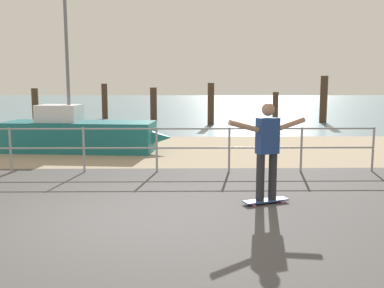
# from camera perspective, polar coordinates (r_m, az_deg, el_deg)

# --- Properties ---
(ground_plane) EXTENTS (24.00, 10.00, 0.04)m
(ground_plane) POSITION_cam_1_polar(r_m,az_deg,el_deg) (5.65, -12.58, -13.56)
(ground_plane) COLOR #474444
(ground_plane) RESTS_ON ground
(beach_strip) EXTENTS (24.00, 6.00, 0.04)m
(beach_strip) POSITION_cam_1_polar(r_m,az_deg,el_deg) (13.34, -5.71, -0.76)
(beach_strip) COLOR tan
(beach_strip) RESTS_ON ground
(sea_surface) EXTENTS (72.00, 50.00, 0.04)m
(sea_surface) POSITION_cam_1_polar(r_m,az_deg,el_deg) (41.20, -2.49, 5.35)
(sea_surface) COLOR slate
(sea_surface) RESTS_ON ground
(railing_fence) EXTENTS (13.36, 0.05, 1.05)m
(railing_fence) POSITION_cam_1_polar(r_m,az_deg,el_deg) (10.10, -14.17, 0.15)
(railing_fence) COLOR gray
(railing_fence) RESTS_ON ground
(sailboat) EXTENTS (5.03, 1.84, 4.55)m
(sailboat) POSITION_cam_1_polar(r_m,az_deg,el_deg) (13.23, -13.96, 1.23)
(sailboat) COLOR #19666B
(sailboat) RESTS_ON ground
(skateboard) EXTENTS (0.82, 0.47, 0.08)m
(skateboard) POSITION_cam_1_polar(r_m,az_deg,el_deg) (7.51, 9.76, -7.41)
(skateboard) COLOR #334C8C
(skateboard) RESTS_ON ground
(skateboarder) EXTENTS (1.38, 0.59, 1.65)m
(skateboarder) POSITION_cam_1_polar(r_m,az_deg,el_deg) (7.31, 9.94, -0.22)
(skateboarder) COLOR #26262B
(skateboarder) RESTS_ON skateboard
(groyne_post_0) EXTENTS (0.32, 0.32, 1.76)m
(groyne_post_0) POSITION_cam_1_polar(r_m,az_deg,el_deg) (22.68, -20.04, 4.72)
(groyne_post_0) COLOR #422D1E
(groyne_post_0) RESTS_ON ground
(groyne_post_1) EXTENTS (0.32, 0.32, 1.97)m
(groyne_post_1) POSITION_cam_1_polar(r_m,az_deg,el_deg) (24.78, -11.49, 5.56)
(groyne_post_1) COLOR #422D1E
(groyne_post_1) RESTS_ON ground
(groyne_post_2) EXTENTS (0.35, 0.35, 1.78)m
(groyne_post_2) POSITION_cam_1_polar(r_m,az_deg,el_deg) (22.55, -5.12, 5.20)
(groyne_post_2) COLOR #422D1E
(groyne_post_2) RESTS_ON ground
(groyne_post_3) EXTENTS (0.31, 0.31, 2.02)m
(groyne_post_3) POSITION_cam_1_polar(r_m,az_deg,el_deg) (20.74, 2.51, 5.29)
(groyne_post_3) COLOR #422D1E
(groyne_post_3) RESTS_ON ground
(groyne_post_4) EXTENTS (0.26, 0.26, 1.62)m
(groyne_post_4) POSITION_cam_1_polar(r_m,az_deg,el_deg) (20.03, 10.97, 4.47)
(groyne_post_4) COLOR #422D1E
(groyne_post_4) RESTS_ON ground
(groyne_post_5) EXTENTS (0.37, 0.37, 2.37)m
(groyne_post_5) POSITION_cam_1_polar(r_m,az_deg,el_deg) (22.80, 17.03, 5.65)
(groyne_post_5) COLOR #422D1E
(groyne_post_5) RESTS_ON ground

